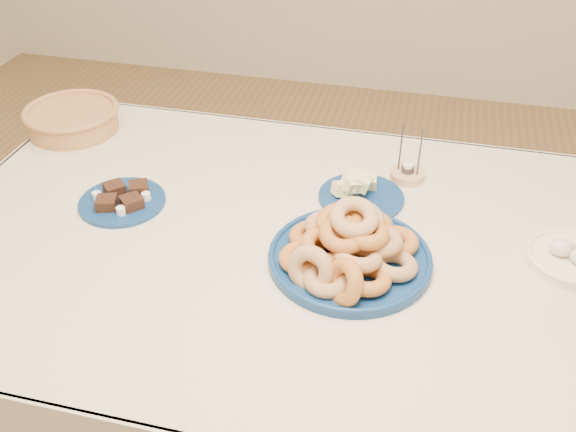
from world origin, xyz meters
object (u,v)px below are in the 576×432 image
object	(u,v)px
dining_table	(293,274)
donut_platter	(349,249)
melon_plate	(358,191)
candle_holder	(407,174)
egg_bowl	(570,257)
brownie_plate	(123,200)
wicker_basket	(72,118)

from	to	relation	value
dining_table	donut_platter	bearing A→B (deg)	-23.10
donut_platter	melon_plate	world-z (taller)	donut_platter
melon_plate	candle_holder	world-z (taller)	candle_holder
candle_holder	egg_bowl	bearing A→B (deg)	-35.49
dining_table	brownie_plate	world-z (taller)	brownie_plate
donut_platter	candle_holder	xyz separation A→B (m)	(0.09, 0.38, -0.03)
wicker_basket	egg_bowl	xyz separation A→B (m)	(1.35, -0.30, -0.02)
brownie_plate	wicker_basket	size ratio (longest dim) A/B	0.86
dining_table	candle_holder	distance (m)	0.41
melon_plate	brownie_plate	bearing A→B (deg)	-163.87
donut_platter	egg_bowl	distance (m)	0.48
wicker_basket	candle_holder	size ratio (longest dim) A/B	2.18
candle_holder	egg_bowl	distance (m)	0.46
brownie_plate	wicker_basket	world-z (taller)	wicker_basket
dining_table	melon_plate	bearing A→B (deg)	59.34
candle_holder	wicker_basket	bearing A→B (deg)	178.02
dining_table	brownie_plate	size ratio (longest dim) A/B	6.07
dining_table	melon_plate	xyz separation A→B (m)	(0.12, 0.20, 0.13)
melon_plate	candle_holder	distance (m)	0.16
melon_plate	brownie_plate	size ratio (longest dim) A/B	0.96
melon_plate	brownie_plate	world-z (taller)	melon_plate
wicker_basket	egg_bowl	world-z (taller)	wicker_basket
donut_platter	brownie_plate	distance (m)	0.59
donut_platter	candle_holder	size ratio (longest dim) A/B	3.15
melon_plate	egg_bowl	size ratio (longest dim) A/B	1.16
melon_plate	egg_bowl	distance (m)	0.51
wicker_basket	brownie_plate	bearing A→B (deg)	-45.91
donut_platter	wicker_basket	size ratio (longest dim) A/B	1.45
melon_plate	brownie_plate	xyz separation A→B (m)	(-0.56, -0.16, -0.01)
dining_table	melon_plate	distance (m)	0.27
brownie_plate	donut_platter	bearing A→B (deg)	-9.43
dining_table	wicker_basket	size ratio (longest dim) A/B	5.21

